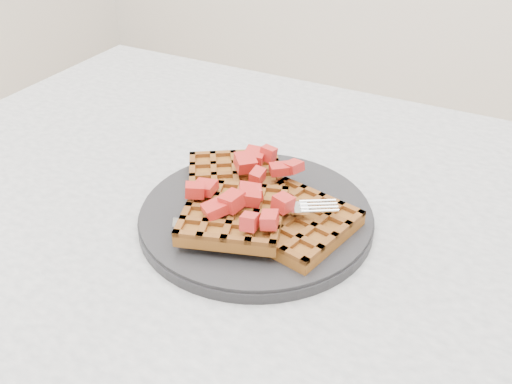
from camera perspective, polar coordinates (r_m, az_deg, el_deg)
table at (r=0.68m, az=6.65°, el=-12.93°), size 1.20×0.80×0.75m
plate at (r=0.63m, az=0.00°, el=-2.44°), size 0.26×0.26×0.02m
waffles at (r=0.61m, az=-0.15°, el=-1.17°), size 0.23×0.21×0.03m
strawberry_pile at (r=0.60m, az=0.00°, el=1.11°), size 0.15×0.15×0.02m
fork at (r=0.59m, az=1.14°, el=-3.24°), size 0.17×0.11×0.02m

